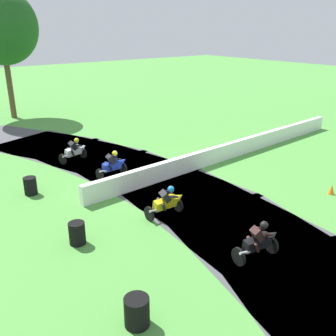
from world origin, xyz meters
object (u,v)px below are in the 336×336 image
motorcycle_trailing_blue (113,164)px  motorcycle_chase_yellow (167,202)px  tire_stack_mid_b (30,186)px  tire_stack_mid_a (77,233)px  traffic_cone (332,190)px  motorcycle_lead_black (259,241)px  tire_stack_near (137,312)px  motorcycle_fourth_white (75,150)px

motorcycle_trailing_blue → motorcycle_chase_yellow: bearing=-95.3°
motorcycle_trailing_blue → tire_stack_mid_b: 4.03m
motorcycle_trailing_blue → tire_stack_mid_a: motorcycle_trailing_blue is taller
motorcycle_chase_yellow → traffic_cone: size_ratio=3.84×
motorcycle_lead_black → tire_stack_near: bearing=-179.9°
motorcycle_fourth_white → tire_stack_near: 13.14m
tire_stack_mid_b → tire_stack_near: bearing=-93.8°
motorcycle_fourth_white → traffic_cone: motorcycle_fourth_white is taller
motorcycle_chase_yellow → tire_stack_near: bearing=-135.2°
motorcycle_chase_yellow → traffic_cone: bearing=-22.0°
motorcycle_lead_black → motorcycle_trailing_blue: bearing=90.5°
tire_stack_near → traffic_cone: (11.29, 1.26, -0.18)m
motorcycle_lead_black → tire_stack_near: (-4.70, -0.01, -0.26)m
tire_stack_near → traffic_cone: bearing=6.4°
motorcycle_lead_black → motorcycle_trailing_blue: size_ratio=1.01×
tire_stack_near → traffic_cone: size_ratio=1.82×
motorcycle_trailing_blue → traffic_cone: motorcycle_trailing_blue is taller
motorcycle_lead_black → motorcycle_fourth_white: motorcycle_lead_black is taller
motorcycle_lead_black → motorcycle_fourth_white: size_ratio=0.99×
tire_stack_mid_b → traffic_cone: (10.65, -8.31, -0.18)m
tire_stack_near → tire_stack_mid_b: same height
tire_stack_near → tire_stack_mid_b: bearing=86.2°
motorcycle_chase_yellow → motorcycle_fourth_white: 8.33m
motorcycle_chase_yellow → traffic_cone: (7.12, -2.88, -0.42)m
motorcycle_fourth_white → tire_stack_mid_a: motorcycle_fourth_white is taller
tire_stack_mid_b → traffic_cone: bearing=-38.0°
tire_stack_near → tire_stack_mid_a: size_ratio=1.00×
motorcycle_fourth_white → motorcycle_lead_black: bearing=-87.4°
motorcycle_lead_black → tire_stack_near: 4.71m
motorcycle_fourth_white → tire_stack_mid_a: size_ratio=2.14×
tire_stack_near → tire_stack_mid_b: size_ratio=1.00×
motorcycle_fourth_white → tire_stack_mid_b: (-3.50, -2.90, -0.24)m
motorcycle_lead_black → tire_stack_near: motorcycle_lead_black is taller
motorcycle_chase_yellow → tire_stack_mid_a: bearing=174.9°
tire_stack_near → tire_stack_mid_b: (0.64, 9.57, 0.00)m
traffic_cone → motorcycle_chase_yellow: bearing=158.0°
motorcycle_fourth_white → tire_stack_mid_b: motorcycle_fourth_white is taller
motorcycle_fourth_white → tire_stack_near: bearing=-108.4°
motorcycle_lead_black → tire_stack_mid_a: 6.14m
motorcycle_chase_yellow → motorcycle_trailing_blue: size_ratio=1.00×
tire_stack_near → tire_stack_mid_b: 9.59m
motorcycle_chase_yellow → tire_stack_near: 5.88m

